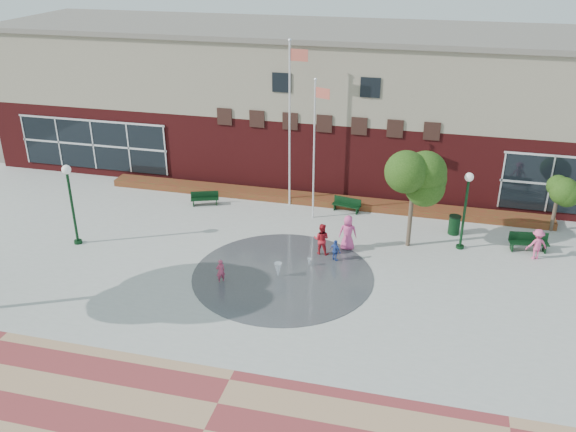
% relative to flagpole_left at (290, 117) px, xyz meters
% --- Properties ---
extents(ground, '(120.00, 120.00, 0.00)m').
position_rel_flagpole_left_xyz_m(ground, '(1.62, -10.99, -5.27)').
color(ground, '#666056').
rests_on(ground, ground).
extents(plaza_concrete, '(46.00, 18.00, 0.01)m').
position_rel_flagpole_left_xyz_m(plaza_concrete, '(1.62, -6.99, -5.27)').
color(plaza_concrete, '#A8A8A0').
rests_on(plaza_concrete, ground).
extents(paver_band, '(46.00, 6.00, 0.01)m').
position_rel_flagpole_left_xyz_m(paver_band, '(1.62, -17.99, -5.27)').
color(paver_band, maroon).
rests_on(paver_band, ground).
extents(splash_pad, '(8.40, 8.40, 0.01)m').
position_rel_flagpole_left_xyz_m(splash_pad, '(1.62, -7.99, -5.27)').
color(splash_pad, '#383A3D').
rests_on(splash_pad, ground).
extents(library_building, '(44.40, 10.40, 9.20)m').
position_rel_flagpole_left_xyz_m(library_building, '(1.62, 6.49, -0.63)').
color(library_building, '#581314').
rests_on(library_building, ground).
extents(flower_bed, '(26.00, 1.20, 0.40)m').
position_rel_flagpole_left_xyz_m(flower_bed, '(1.62, 0.61, -5.27)').
color(flower_bed, maroon).
rests_on(flower_bed, ground).
extents(flagpole_left, '(1.11, 0.23, 9.46)m').
position_rel_flagpole_left_xyz_m(flagpole_left, '(0.00, 0.00, 0.00)').
color(flagpole_left, white).
rests_on(flagpole_left, ground).
extents(flagpole_right, '(0.90, 0.42, 7.80)m').
position_rel_flagpole_left_xyz_m(flagpole_right, '(1.70, -1.47, -0.91)').
color(flagpole_right, white).
rests_on(flagpole_right, ground).
extents(lamp_left, '(0.45, 0.45, 4.26)m').
position_rel_flagpole_left_xyz_m(lamp_left, '(-9.36, -7.43, -2.62)').
color(lamp_left, black).
rests_on(lamp_left, ground).
extents(lamp_right, '(0.43, 0.43, 4.07)m').
position_rel_flagpole_left_xyz_m(lamp_right, '(9.60, -3.21, -2.74)').
color(lamp_right, black).
rests_on(lamp_right, ground).
extents(bench_left, '(1.66, 0.98, 0.81)m').
position_rel_flagpole_left_xyz_m(bench_left, '(-4.81, -1.30, -5.01)').
color(bench_left, black).
rests_on(bench_left, ground).
extents(bench_mid, '(1.67, 0.76, 0.81)m').
position_rel_flagpole_left_xyz_m(bench_mid, '(3.33, -0.18, -5.01)').
color(bench_mid, black).
rests_on(bench_mid, ground).
extents(bench_right, '(1.95, 0.77, 0.95)m').
position_rel_flagpole_left_xyz_m(bench_right, '(12.88, -2.68, -4.96)').
color(bench_right, black).
rests_on(bench_right, ground).
extents(trash_can, '(0.63, 0.63, 1.04)m').
position_rel_flagpole_left_xyz_m(trash_can, '(9.28, -1.61, -4.74)').
color(trash_can, black).
rests_on(trash_can, ground).
extents(tree_mid, '(3.09, 3.09, 5.21)m').
position_rel_flagpole_left_xyz_m(tree_mid, '(7.03, -3.55, -1.47)').
color(tree_mid, '#433428').
rests_on(tree_mid, ground).
extents(tree_small_right, '(2.15, 2.15, 3.67)m').
position_rel_flagpole_left_xyz_m(tree_small_right, '(14.33, 0.03, -2.59)').
color(tree_small_right, '#433428').
rests_on(tree_small_right, ground).
extents(water_jet_a, '(0.36, 0.36, 0.71)m').
position_rel_flagpole_left_xyz_m(water_jet_a, '(1.45, -8.20, -5.27)').
color(water_jet_a, white).
rests_on(water_jet_a, ground).
extents(water_jet_b, '(0.19, 0.19, 0.43)m').
position_rel_flagpole_left_xyz_m(water_jet_b, '(2.63, -6.87, -5.27)').
color(water_jet_b, white).
rests_on(water_jet_b, ground).
extents(child_splash, '(0.50, 0.49, 1.15)m').
position_rel_flagpole_left_xyz_m(child_splash, '(-0.96, -9.24, -4.69)').
color(child_splash, '#C03F5E').
rests_on(child_splash, ground).
extents(adult_red, '(0.81, 0.64, 1.63)m').
position_rel_flagpole_left_xyz_m(adult_red, '(2.93, -5.49, -4.45)').
color(adult_red, red).
rests_on(adult_red, ground).
extents(adult_pink, '(0.96, 0.69, 1.82)m').
position_rel_flagpole_left_xyz_m(adult_pink, '(4.10, -4.65, -4.36)').
color(adult_pink, '#DC488B').
rests_on(adult_pink, ground).
extents(child_blue, '(0.70, 0.59, 1.12)m').
position_rel_flagpole_left_xyz_m(child_blue, '(3.73, -6.03, -4.71)').
color(child_blue, '#3150A9').
rests_on(child_blue, ground).
extents(person_bench, '(1.15, 0.88, 1.58)m').
position_rel_flagpole_left_xyz_m(person_bench, '(13.14, -3.43, -4.48)').
color(person_bench, '#E95187').
rests_on(person_bench, ground).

